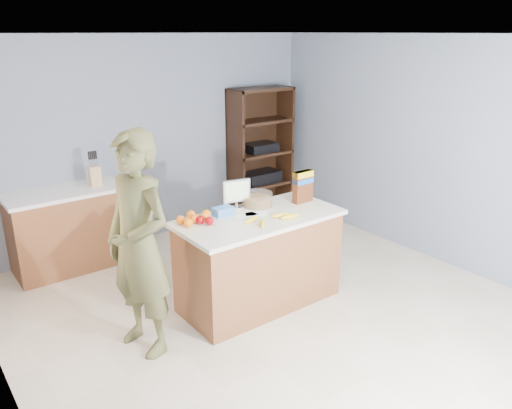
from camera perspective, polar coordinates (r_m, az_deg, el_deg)
floor at (r=4.80m, az=2.58°, el=-12.46°), size 4.50×5.00×0.02m
walls at (r=4.18m, az=2.91°, el=7.20°), size 4.52×5.02×2.51m
counter_peninsula at (r=4.81m, az=0.36°, el=-6.75°), size 1.56×0.76×0.90m
back_cabinet at (r=5.90m, az=-20.60°, el=-2.63°), size 1.24×0.62×0.90m
shelving_unit at (r=7.09m, az=0.27°, el=5.70°), size 0.90×0.40×1.80m
person at (r=4.04m, az=-13.23°, el=-4.59°), size 0.59×0.76×1.85m
knife_block at (r=5.78m, az=-17.96°, el=3.21°), size 0.12×0.10×0.31m
envelopes at (r=4.65m, az=-0.51°, el=-1.15°), size 0.35×0.20×0.00m
bananas at (r=4.50m, az=1.79°, el=-1.63°), size 0.53×0.26×0.04m
apples at (r=4.43m, az=-5.91°, el=-1.83°), size 0.13×0.15×0.08m
oranges at (r=4.50m, az=-7.04°, el=-1.51°), size 0.34×0.24×0.08m
blue_carton at (r=4.63m, az=-3.80°, el=-0.77°), size 0.18×0.12×0.08m
salad_bowl at (r=4.88m, az=0.13°, el=0.53°), size 0.30×0.30×0.13m
tv at (r=4.79m, az=-2.25°, el=1.43°), size 0.28×0.12×0.28m
cereal_box at (r=4.96m, az=5.39°, el=2.33°), size 0.21×0.08×0.32m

